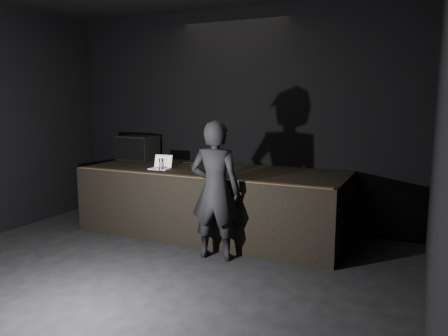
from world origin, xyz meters
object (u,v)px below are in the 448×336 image
beer_can (161,164)px  stage_riser (213,201)px  stage_monitor (138,148)px  laptop (161,165)px  person (215,190)px

beer_can → stage_riser: bearing=30.9°
stage_monitor → beer_can: (1.00, -0.79, -0.12)m
stage_monitor → laptop: stage_monitor is taller
stage_riser → stage_monitor: (-1.67, 0.39, 0.71)m
laptop → beer_can: bearing=-61.1°
stage_monitor → person: 2.58m
laptop → beer_can: size_ratio=1.75×
stage_riser → laptop: (-0.75, -0.27, 0.55)m
stage_monitor → person: bearing=-29.5°
person → stage_monitor: bearing=-39.4°
beer_can → laptop: bearing=123.3°
stage_riser → laptop: bearing=-160.4°
stage_riser → stage_monitor: size_ratio=6.09×
laptop → beer_can: 0.16m
stage_riser → laptop: 0.97m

